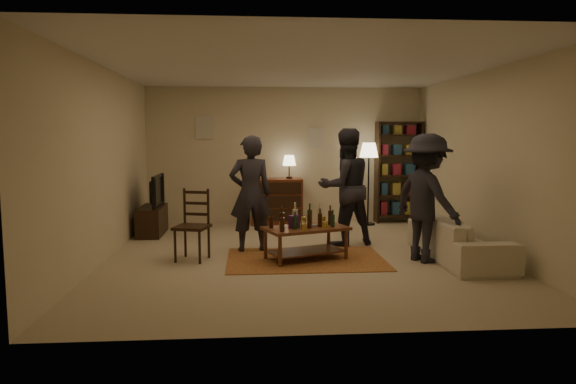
{
  "coord_description": "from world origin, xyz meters",
  "views": [
    {
      "loc": [
        -0.73,
        -7.29,
        1.73
      ],
      "look_at": [
        -0.17,
        0.1,
        0.92
      ],
      "focal_mm": 32.0,
      "sensor_mm": 36.0,
      "label": 1
    }
  ],
  "objects": [
    {
      "name": "person_left",
      "position": [
        -0.72,
        0.35,
        0.87
      ],
      "size": [
        0.69,
        0.5,
        1.75
      ],
      "primitive_type": "imported",
      "rotation": [
        0.0,
        0.0,
        3.28
      ],
      "color": "#27262E",
      "rests_on": "ground"
    },
    {
      "name": "dresser",
      "position": [
        -0.19,
        2.71,
        0.48
      ],
      "size": [
        1.0,
        0.5,
        1.36
      ],
      "color": "brown",
      "rests_on": "ground"
    },
    {
      "name": "person_right",
      "position": [
        0.79,
        0.72,
        0.93
      ],
      "size": [
        1.06,
        0.93,
        1.86
      ],
      "primitive_type": "imported",
      "rotation": [
        0.0,
        0.0,
        3.43
      ],
      "color": "#27272F",
      "rests_on": "ground"
    },
    {
      "name": "bookshelf",
      "position": [
        2.25,
        2.78,
        1.03
      ],
      "size": [
        0.9,
        0.34,
        2.02
      ],
      "color": "black",
      "rests_on": "ground"
    },
    {
      "name": "coffee_table",
      "position": [
        0.04,
        -0.25,
        0.41
      ],
      "size": [
        1.29,
        0.99,
        0.81
      ],
      "rotation": [
        0.0,
        0.0,
        0.36
      ],
      "color": "brown",
      "rests_on": "ground"
    },
    {
      "name": "floor_lamp",
      "position": [
        1.59,
        2.52,
        1.36
      ],
      "size": [
        0.36,
        0.36,
        1.6
      ],
      "color": "black",
      "rests_on": "ground"
    },
    {
      "name": "tv_stand",
      "position": [
        -2.44,
        1.8,
        0.38
      ],
      "size": [
        0.4,
        1.0,
        1.06
      ],
      "color": "black",
      "rests_on": "ground"
    },
    {
      "name": "rug",
      "position": [
        0.05,
        -0.25,
        0.01
      ],
      "size": [
        2.2,
        1.5,
        0.01
      ],
      "primitive_type": "cube",
      "color": "brown",
      "rests_on": "ground"
    },
    {
      "name": "person_by_sofa",
      "position": [
        1.7,
        -0.46,
        0.88
      ],
      "size": [
        1.06,
        1.31,
        1.77
      ],
      "primitive_type": "imported",
      "rotation": [
        0.0,
        0.0,
        1.99
      ],
      "color": "#212228",
      "rests_on": "ground"
    },
    {
      "name": "room_shell",
      "position": [
        -0.65,
        2.98,
        1.81
      ],
      "size": [
        6.0,
        6.0,
        6.0
      ],
      "color": "beige",
      "rests_on": "ground"
    },
    {
      "name": "dining_chair",
      "position": [
        -1.52,
        -0.11,
        0.53
      ],
      "size": [
        0.54,
        0.54,
        1.01
      ],
      "rotation": [
        0.0,
        0.0,
        -0.28
      ],
      "color": "black",
      "rests_on": "ground"
    },
    {
      "name": "floor",
      "position": [
        0.0,
        0.0,
        0.0
      ],
      "size": [
        6.0,
        6.0,
        0.0
      ],
      "primitive_type": "plane",
      "color": "#C6B793",
      "rests_on": "ground"
    },
    {
      "name": "sofa",
      "position": [
        2.2,
        -0.4,
        0.3
      ],
      "size": [
        0.81,
        2.08,
        0.61
      ],
      "primitive_type": "imported",
      "rotation": [
        0.0,
        0.0,
        1.57
      ],
      "color": "beige",
      "rests_on": "ground"
    }
  ]
}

